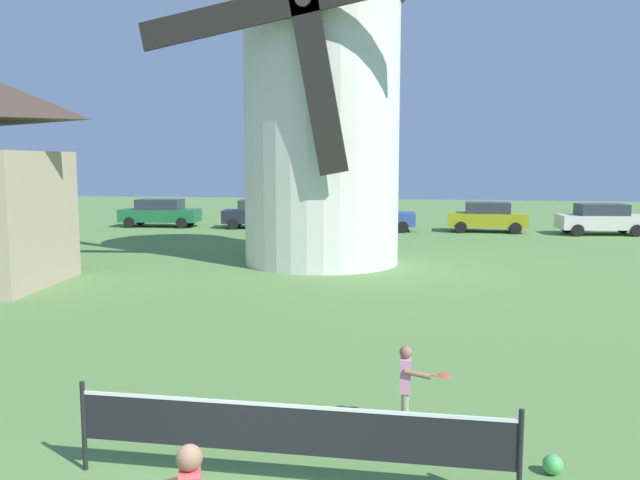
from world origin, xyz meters
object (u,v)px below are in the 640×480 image
at_px(tennis_net, 289,430).
at_px(parked_car_mustard, 487,217).
at_px(stray_ball, 553,465).
at_px(parked_car_black, 260,214).
at_px(windmill, 321,85).
at_px(parked_car_green, 160,212).
at_px(player_far, 407,382).
at_px(parked_car_blue, 376,216).
at_px(parked_car_cream, 601,219).

xyz_separation_m(tennis_net, parked_car_mustard, (4.17, 28.62, 0.12)).
bearing_deg(stray_ball, parked_car_black, 111.94).
height_order(stray_ball, parked_car_mustard, parked_car_mustard).
bearing_deg(windmill, parked_car_green, 134.37).
relative_size(stray_ball, parked_car_mustard, 0.06).
height_order(player_far, parked_car_black, parked_car_black).
distance_m(tennis_net, parked_car_blue, 28.15).
distance_m(windmill, parked_car_green, 17.15).
distance_m(parked_car_blue, parked_car_mustard, 5.83).
xyz_separation_m(stray_ball, parked_car_black, (-11.14, 27.67, 0.69)).
xyz_separation_m(parked_car_black, parked_car_cream, (17.87, -0.24, 0.00)).
height_order(windmill, parked_car_mustard, windmill).
distance_m(parked_car_black, parked_car_cream, 17.87).
xyz_separation_m(windmill, parked_car_black, (-5.55, 11.85, -5.61)).
height_order(parked_car_black, parked_car_cream, same).
bearing_deg(parked_car_mustard, parked_car_cream, -3.35).
bearing_deg(parked_car_cream, tennis_net, -109.00).
bearing_deg(player_far, parked_car_cream, 72.14).
height_order(parked_car_mustard, parked_car_cream, same).
xyz_separation_m(tennis_net, parked_car_green, (-13.90, 28.27, 0.13)).
relative_size(tennis_net, parked_car_mustard, 1.27).
bearing_deg(tennis_net, parked_car_blue, 93.34).
xyz_separation_m(player_far, parked_car_cream, (8.50, 26.39, 0.13)).
height_order(tennis_net, parked_car_green, parked_car_green).
bearing_deg(parked_car_blue, tennis_net, -86.66).
bearing_deg(parked_car_black, windmill, -64.90).
bearing_deg(stray_ball, parked_car_blue, 99.71).
xyz_separation_m(windmill, parked_car_green, (-11.33, 11.59, -5.61)).
bearing_deg(player_far, tennis_net, -123.08).
distance_m(player_far, parked_car_cream, 27.72).
xyz_separation_m(stray_ball, parked_car_cream, (6.72, 27.43, 0.69)).
relative_size(parked_car_green, parked_car_cream, 1.03).
bearing_deg(parked_car_black, parked_car_green, -177.37).
xyz_separation_m(parked_car_blue, parked_car_cream, (11.39, 0.19, 0.00)).
bearing_deg(parked_car_mustard, tennis_net, -98.29).
relative_size(stray_ball, parked_car_black, 0.06).
bearing_deg(tennis_net, stray_ball, 15.98).
height_order(player_far, parked_car_mustard, parked_car_mustard).
xyz_separation_m(parked_car_blue, parked_car_mustard, (5.81, 0.52, -0.00)).
bearing_deg(parked_car_blue, player_far, -83.72).
xyz_separation_m(tennis_net, parked_car_cream, (9.75, 28.30, 0.12)).
distance_m(tennis_net, parked_car_black, 29.67).
height_order(tennis_net, parked_car_mustard, parked_car_mustard).
height_order(stray_ball, parked_car_blue, parked_car_blue).
bearing_deg(player_far, windmill, 104.47).
xyz_separation_m(parked_car_green, parked_car_mustard, (18.07, 0.35, -0.00)).
relative_size(tennis_net, parked_car_blue, 1.20).
bearing_deg(player_far, parked_car_green, 119.88).
distance_m(windmill, tennis_net, 17.83).
height_order(parked_car_black, parked_car_mustard, same).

